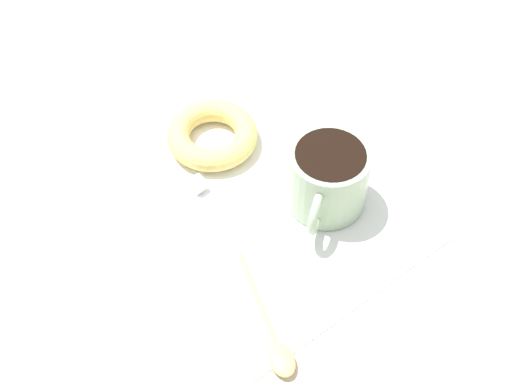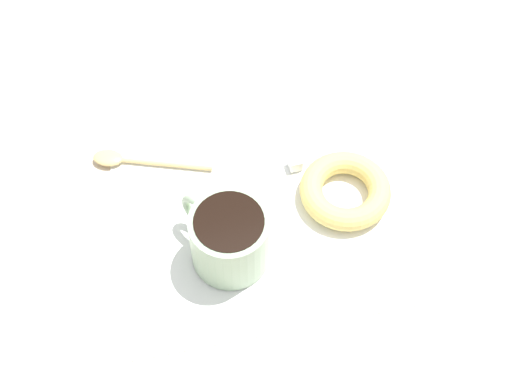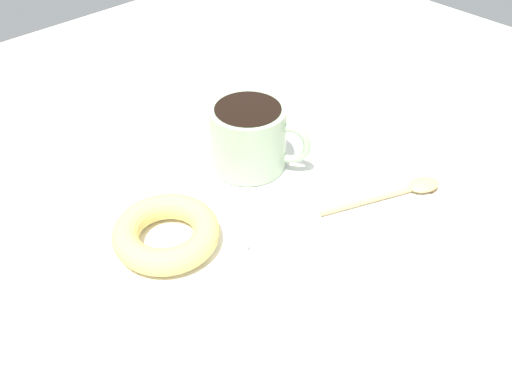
% 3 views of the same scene
% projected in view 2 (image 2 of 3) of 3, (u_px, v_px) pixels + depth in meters
% --- Properties ---
extents(ground_plane, '(1.20, 1.20, 0.02)m').
position_uv_depth(ground_plane, '(227.00, 194.00, 0.84)').
color(ground_plane, beige).
extents(napkin, '(0.34, 0.34, 0.00)m').
position_uv_depth(napkin, '(256.00, 202.00, 0.82)').
color(napkin, white).
rests_on(napkin, ground_plane).
extents(coffee_cup, '(0.11, 0.08, 0.07)m').
position_uv_depth(coffee_cup, '(229.00, 237.00, 0.75)').
color(coffee_cup, '#9EB793').
rests_on(coffee_cup, napkin).
extents(donut, '(0.10, 0.10, 0.03)m').
position_uv_depth(donut, '(345.00, 190.00, 0.81)').
color(donut, '#E5C66B').
rests_on(donut, napkin).
extents(spoon, '(0.07, 0.14, 0.01)m').
position_uv_depth(spoon, '(126.00, 160.00, 0.85)').
color(spoon, '#D8B772').
rests_on(spoon, napkin).
extents(sugar_cube, '(0.01, 0.01, 0.01)m').
position_uv_depth(sugar_cube, '(295.00, 163.00, 0.84)').
color(sugar_cube, white).
rests_on(sugar_cube, napkin).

